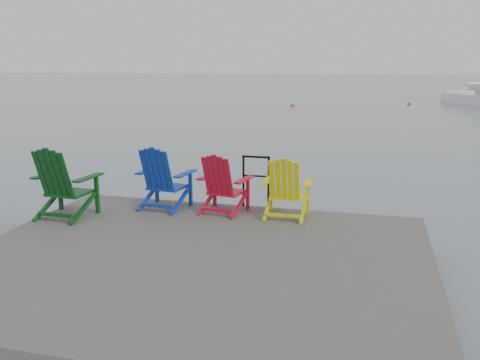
% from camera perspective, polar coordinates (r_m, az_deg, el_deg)
% --- Properties ---
extents(ground, '(400.00, 400.00, 0.00)m').
position_cam_1_polar(ground, '(6.82, -5.16, -12.35)').
color(ground, slate).
rests_on(ground, ground).
extents(dock, '(6.00, 5.00, 1.40)m').
position_cam_1_polar(dock, '(6.68, -5.22, -9.65)').
color(dock, '#302E2B').
rests_on(dock, ground).
extents(handrail, '(0.48, 0.04, 0.90)m').
position_cam_1_polar(handrail, '(8.66, 1.80, 0.40)').
color(handrail, black).
rests_on(handrail, dock).
extents(chair_green, '(0.94, 0.88, 1.14)m').
position_cam_1_polar(chair_green, '(8.53, -19.25, -0.26)').
color(chair_green, '#0A3C13').
rests_on(chair_green, dock).
extents(chair_blue, '(0.92, 0.86, 1.07)m').
position_cam_1_polar(chair_blue, '(8.67, -8.64, 0.26)').
color(chair_blue, '#0E2D95').
rests_on(chair_blue, dock).
extents(chair_red, '(0.87, 0.82, 0.99)m').
position_cam_1_polar(chair_red, '(8.33, -1.95, -0.39)').
color(chair_red, '#B60D25').
rests_on(chair_red, dock).
extents(chair_yellow, '(0.78, 0.73, 0.98)m').
position_cam_1_polar(chair_yellow, '(8.10, 5.19, -0.84)').
color(chair_yellow, '#CCCD0B').
rests_on(chair_yellow, dock).
extents(buoy_b, '(0.35, 0.35, 0.35)m').
position_cam_1_polar(buoy_b, '(37.92, 5.95, 8.21)').
color(buoy_b, red).
rests_on(buoy_b, ground).
extents(buoy_d, '(0.32, 0.32, 0.32)m').
position_cam_1_polar(buoy_d, '(41.68, 18.48, 8.03)').
color(buoy_d, red).
rests_on(buoy_d, ground).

